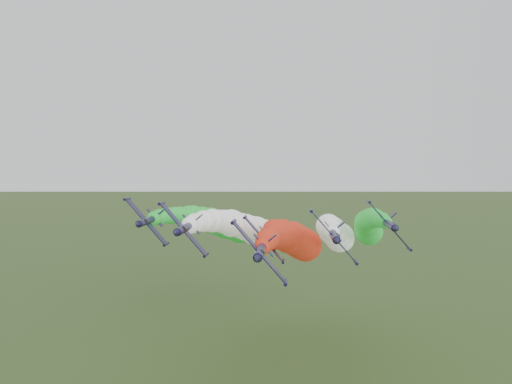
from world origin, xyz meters
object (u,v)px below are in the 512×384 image
Objects in this scene: jet_lead at (296,242)px; jet_outer_left at (221,225)px; jet_inner_left at (249,229)px; jet_outer_right at (369,227)px; jet_inner_right at (336,234)px; jet_trail at (293,236)px.

jet_lead is 29.42m from jet_outer_left.
jet_outer_right is at bearing 17.31° from jet_inner_left.
jet_inner_right is 1.00× the size of jet_outer_left.
jet_outer_right is at bearing -11.54° from jet_trail.
jet_inner_right is at bearing -49.01° from jet_trail.
jet_inner_left reaches higher than jet_trail.
jet_trail is (-21.72, 4.43, -3.42)m from jet_outer_right.
jet_outer_left is at bearing -166.20° from jet_trail.
jet_outer_left is at bearing 165.89° from jet_inner_right.
jet_inner_right is 1.00× the size of jet_trail.
jet_lead is at bearing -87.71° from jet_trail.
jet_outer_left is at bearing 138.64° from jet_lead.
jet_lead is at bearing -133.61° from jet_inner_right.
jet_inner_right is (10.66, 11.18, 0.63)m from jet_lead.
jet_inner_left is 1.00× the size of jet_outer_left.
jet_inner_right is at bearing 46.39° from jet_lead.
jet_outer_left reaches higher than jet_outer_right.
jet_outer_left is 1.00× the size of jet_trail.
jet_inner_left is 1.00× the size of jet_trail.
jet_outer_left reaches higher than jet_trail.
jet_lead is at bearing -41.36° from jet_outer_left.
jet_trail is at bearing 92.29° from jet_lead.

